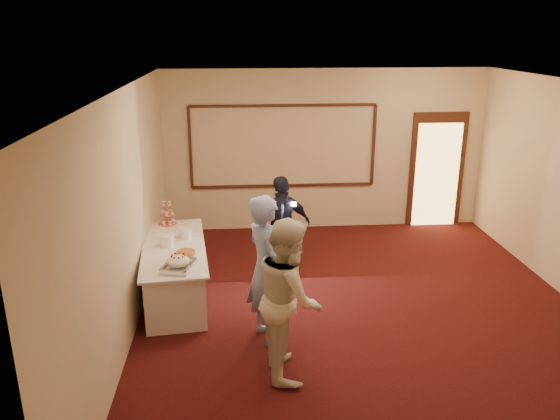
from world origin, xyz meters
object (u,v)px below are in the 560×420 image
at_px(plate_stack_a, 167,241).
at_px(woman, 289,297).
at_px(pavlova_tray, 179,263).
at_px(plate_stack_b, 186,234).
at_px(cupcake_stand, 167,215).
at_px(man, 266,269).
at_px(buffet_table, 175,271).
at_px(tart, 186,253).
at_px(guest, 282,227).

distance_m(plate_stack_a, woman, 2.44).
relative_size(pavlova_tray, plate_stack_b, 3.05).
relative_size(cupcake_stand, woman, 0.23).
bearing_deg(plate_stack_b, cupcake_stand, 118.08).
bearing_deg(plate_stack_a, woman, -51.28).
height_order(man, woman, man).
relative_size(pavlova_tray, plate_stack_a, 2.89).
relative_size(buffet_table, tart, 7.75).
distance_m(pavlova_tray, tart, 0.43).
height_order(buffet_table, plate_stack_a, plate_stack_a).
bearing_deg(guest, plate_stack_a, -2.54).
bearing_deg(plate_stack_b, pavlova_tray, -90.39).
distance_m(buffet_table, guest, 1.73).
relative_size(buffet_table, plate_stack_a, 12.21).
height_order(plate_stack_b, man, man).
relative_size(buffet_table, guest, 1.44).
height_order(plate_stack_b, tart, plate_stack_b).
bearing_deg(guest, tart, 12.25).
bearing_deg(plate_stack_b, tart, -85.72).
distance_m(buffet_table, plate_stack_b, 0.56).
bearing_deg(man, buffet_table, 22.66).
distance_m(pavlova_tray, plate_stack_b, 1.05).
bearing_deg(man, plate_stack_b, 12.94).
xyz_separation_m(plate_stack_b, man, (1.08, -1.52, 0.09)).
height_order(cupcake_stand, plate_stack_b, cupcake_stand).
height_order(tart, woman, woman).
distance_m(cupcake_stand, tart, 1.33).
relative_size(buffet_table, woman, 1.28).
bearing_deg(man, cupcake_stand, 10.89).
xyz_separation_m(cupcake_stand, tart, (0.39, -1.27, -0.12)).
xyz_separation_m(pavlova_tray, man, (1.09, -0.46, 0.08)).
xyz_separation_m(plate_stack_a, tart, (0.29, -0.35, -0.05)).
bearing_deg(plate_stack_a, guest, 18.73).
height_order(tart, man, man).
height_order(pavlova_tray, cupcake_stand, cupcake_stand).
xyz_separation_m(buffet_table, tart, (0.20, -0.34, 0.41)).
bearing_deg(pavlova_tray, guest, 43.01).
height_order(buffet_table, tart, tart).
bearing_deg(man, woman, 175.11).
xyz_separation_m(plate_stack_b, guest, (1.42, 0.28, -0.05)).
distance_m(buffet_table, woman, 2.44).
bearing_deg(tart, cupcake_stand, 107.02).
bearing_deg(buffet_table, cupcake_stand, 101.48).
height_order(buffet_table, guest, guest).
bearing_deg(woman, guest, -5.97).
relative_size(plate_stack_a, tart, 0.63).
bearing_deg(tart, pavlova_tray, -97.32).
distance_m(plate_stack_a, tart, 0.45).
bearing_deg(pavlova_tray, buffet_table, 100.80).
bearing_deg(pavlova_tray, plate_stack_a, 106.70).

